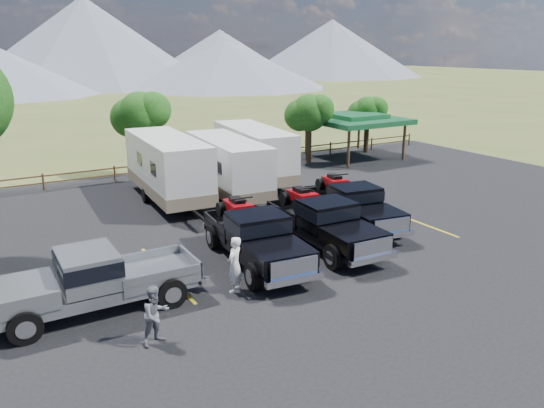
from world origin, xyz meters
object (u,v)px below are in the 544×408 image
rig_right (352,204)px  trailer_center (228,167)px  rig_left (255,235)px  trailer_right (254,154)px  person_a (235,264)px  rig_center (323,221)px  trailer_left (168,168)px  pavilion (355,119)px  person_b (156,315)px  pickup_silver (95,280)px

rig_right → trailer_center: (-2.72, 7.11, 0.63)m
rig_left → trailer_right: bearing=67.2°
trailer_center → trailer_right: size_ratio=0.96×
trailer_right → person_a: trailer_right is taller
rig_left → trailer_right: trailer_right is taller
rig_center → trailer_left: bearing=111.1°
trailer_right → rig_center: bearing=-97.2°
trailer_left → person_a: size_ratio=5.13×
trailer_center → trailer_right: 3.44m
pavilion → rig_right: pavilion is taller
rig_left → rig_right: size_ratio=1.02×
rig_center → person_b: size_ratio=3.88×
rig_right → pickup_silver: 12.05m
trailer_left → trailer_right: (5.75, 1.27, -0.06)m
person_a → trailer_center: bearing=-150.7°
trailer_center → rig_left: bearing=-104.9°
pavilion → trailer_left: size_ratio=0.64×
rig_center → pickup_silver: bearing=-171.2°
trailer_center → pickup_silver: 13.18m
pickup_silver → person_a: 4.34m
rig_center → person_b: (-8.23, -3.75, -0.19)m
pickup_silver → trailer_center: bearing=136.6°
rig_right → person_b: size_ratio=3.87×
trailer_left → trailer_right: bearing=15.9°
trailer_center → person_a: bearing=-110.0°
pavilion → person_b: pavilion is taller
person_a → trailer_left: bearing=-135.1°
person_b → rig_right: bearing=9.6°
person_a → person_b: 3.72m
trailer_center → person_b: bearing=-118.7°
trailer_right → person_a: (-7.59, -12.60, -0.76)m
pavilion → trailer_center: (-12.64, -5.02, -1.11)m
rig_center → trailer_right: bearing=78.8°
person_b → trailer_right: bearing=37.1°
rig_center → trailer_center: bearing=93.3°
pavilion → rig_left: bearing=-139.1°
trailer_center → trailer_right: trailer_right is taller
trailer_right → person_b: bearing=-120.4°
rig_right → trailer_center: trailer_center is taller
rig_left → rig_center: bearing=6.8°
pavilion → person_b: (-20.77, -17.29, -1.91)m
pickup_silver → trailer_left: bearing=149.9°
rig_right → trailer_center: 7.64m
pavilion → trailer_center: bearing=-158.3°
rig_left → trailer_left: trailer_left is taller
rig_left → trailer_left: size_ratio=0.69×
person_b → pavilion: bearing=24.0°
trailer_left → person_a: (-1.84, -11.33, -0.81)m
rig_right → pickup_silver: rig_right is taller
trailer_center → trailer_right: (2.72, 2.10, 0.06)m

